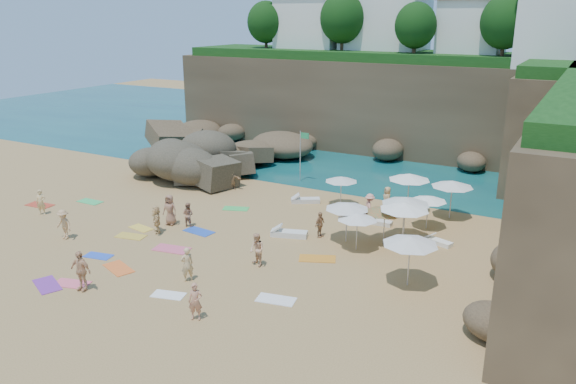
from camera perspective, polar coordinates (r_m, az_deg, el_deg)
The scene contains 52 objects.
ground at distance 31.98m, azimuth -5.76°, elevation -4.32°, with size 120.00×120.00×0.00m, color tan.
seawater at distance 58.15m, azimuth 11.24°, elevation 5.45°, with size 120.00×120.00×0.00m, color #0C4751.
cliff_back at distance 52.15m, azimuth 11.88°, elevation 8.51°, with size 44.00×8.00×8.00m, color brown.
rock_promontory at distance 50.52m, azimuth -5.82°, elevation 3.88°, with size 12.00×7.00×2.00m, color brown, non-canonical shape.
clifftop_buildings at distance 52.05m, azimuth 13.72°, elevation 16.40°, with size 28.48×9.48×7.00m.
clifftop_trees at distance 45.52m, azimuth 13.78°, elevation 16.31°, with size 35.60×23.82×4.40m.
marina_masts at distance 64.45m, azimuth -2.86°, elevation 9.63°, with size 3.10×0.10×6.00m.
rock_outcrop at distance 43.51m, azimuth -8.68°, elevation 1.53°, with size 7.63×5.72×3.05m, color brown, non-canonical shape.
flag_pole at distance 41.33m, azimuth 1.41°, elevation 4.33°, with size 0.74×0.09×3.78m.
parasol_0 at distance 36.08m, azimuth 5.43°, elevation 1.33°, with size 2.11×2.11×2.00m.
parasol_1 at distance 35.69m, azimuth 12.23°, elevation 1.52°, with size 2.60×2.60×2.46m.
parasol_2 at distance 30.95m, azimuth 11.86°, elevation -0.86°, with size 2.64×2.64×2.49m.
parasol_3 at distance 35.10m, azimuth 16.36°, elevation 0.81°, with size 2.51×2.51×2.38m.
parasol_4 at distance 33.11m, azimuth 14.08°, elevation -0.64°, with size 2.11×2.11×1.99m.
parasol_5 at distance 29.41m, azimuth 7.06°, elevation -2.48°, with size 2.14×2.14×2.03m.
parasol_6 at distance 30.42m, azimuth 9.82°, elevation -1.78°, with size 2.22×2.22×2.10m.
parasol_7 at distance 30.05m, azimuth 11.75°, elevation -1.43°, with size 2.63×2.63×2.48m.
parasol_9 at distance 30.31m, azimuth 6.02°, elevation -1.40°, with size 2.39×2.39×2.26m.
parasol_11 at distance 25.83m, azimuth 12.33°, elevation -4.84°, with size 2.54×2.54×2.40m.
lounger_0 at distance 37.10m, azimuth 1.79°, elevation -0.86°, with size 1.89×0.63×0.29m, color silver.
lounger_1 at distance 33.73m, azimuth 9.12°, elevation -3.04°, with size 1.66×0.55×0.26m, color silver.
lounger_2 at distance 34.63m, azimuth 8.77°, elevation -2.42°, with size 2.02×0.67×0.31m, color white.
lounger_3 at distance 34.52m, azimuth 8.14°, elevation -2.46°, with size 2.00×0.67×0.31m, color silver.
lounger_4 at distance 31.58m, azimuth 15.03°, elevation -4.92°, with size 1.55×0.52×0.24m, color white.
lounger_5 at distance 31.50m, azimuth 0.12°, elevation -4.26°, with size 2.04×0.68×0.32m, color silver.
towel_0 at distance 30.67m, azimuth -18.70°, elevation -6.17°, with size 1.45×0.73×0.03m, color blue.
towel_1 at distance 28.09m, azimuth -21.12°, elevation -8.68°, with size 1.66×0.83×0.03m, color #F96079.
towel_2 at distance 28.95m, azimuth -16.83°, elevation -7.42°, with size 1.80×0.90×0.03m, color orange.
towel_3 at distance 39.53m, azimuth -19.46°, elevation -0.93°, with size 1.69×0.85×0.03m, color #37C361.
towel_4 at distance 33.82m, azimuth -14.70°, elevation -3.56°, with size 1.48×0.74×0.03m, color yellow.
towel_5 at distance 25.82m, azimuth -12.05°, elevation -10.19°, with size 1.47×0.74×0.03m, color white.
towel_6 at distance 28.39m, azimuth -23.27°, elevation -8.66°, with size 1.82×0.91×0.03m, color purple.
towel_7 at distance 40.04m, azimuth -23.90°, elevation -1.22°, with size 1.82×0.91×0.03m, color red.
towel_8 at distance 32.62m, azimuth -9.03°, elevation -3.97°, with size 1.78×0.89×0.03m, color blue.
towel_9 at distance 30.51m, azimuth -11.74°, elevation -5.69°, with size 1.92×0.96×0.03m, color #E45876.
towel_10 at distance 28.80m, azimuth 3.00°, elevation -6.77°, with size 1.85×0.93×0.03m, color orange.
towel_11 at distance 36.10m, azimuth -5.33°, elevation -1.69°, with size 1.64×0.82×0.03m, color #38C455.
towel_12 at distance 32.76m, azimuth -15.68°, elevation -4.34°, with size 1.67×0.84×0.03m, color gold.
towel_13 at distance 24.89m, azimuth -1.22°, elevation -10.88°, with size 1.70×0.85×0.03m, color white.
person_stand_0 at distance 37.92m, azimuth -23.80°, elevation -0.96°, with size 0.58×0.38×1.60m, color #E3BC77.
person_stand_1 at distance 33.33m, azimuth -10.13°, elevation -2.26°, with size 0.70×0.55×1.45m, color #A57252.
person_stand_2 at distance 34.07m, azimuth 8.29°, elevation -1.53°, with size 1.08×0.44×1.67m, color #EC9C86.
person_stand_3 at distance 31.30m, azimuth 3.26°, elevation -3.31°, with size 0.86×0.36×1.46m, color #AB7D55.
person_stand_4 at distance 35.85m, azimuth 10.03°, elevation -0.70°, with size 0.78×0.43×1.60m, color tan.
person_stand_5 at distance 39.97m, azimuth -5.74°, elevation 1.32°, with size 1.40×0.40×1.51m, color tan.
person_stand_6 at distance 26.62m, azimuth -10.22°, elevation -7.23°, with size 0.61×0.40×1.66m, color #D9B47B.
person_lie_0 at distance 33.50m, azimuth -21.71°, elevation -4.09°, with size 1.07×1.66×0.44m, color tan.
person_lie_1 at distance 27.24m, azimuth -20.16°, elevation -8.90°, with size 1.09×1.87×0.46m, color #E7B083.
person_lie_2 at distance 33.94m, azimuth -11.84°, elevation -2.87°, with size 0.88×1.80×0.48m, color #9C6A4E.
person_lie_3 at distance 32.88m, azimuth -13.14°, elevation -3.70°, with size 1.45×1.56×0.42m, color #D9B172.
person_lie_4 at distance 23.67m, azimuth -9.31°, elevation -12.26°, with size 0.57×1.58×0.38m, color tan.
person_lie_5 at distance 27.91m, azimuth -3.15°, elevation -6.92°, with size 0.81×1.66×0.63m, color #E0AA7F.
Camera 1 is at (17.05, -24.31, 11.87)m, focal length 35.00 mm.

